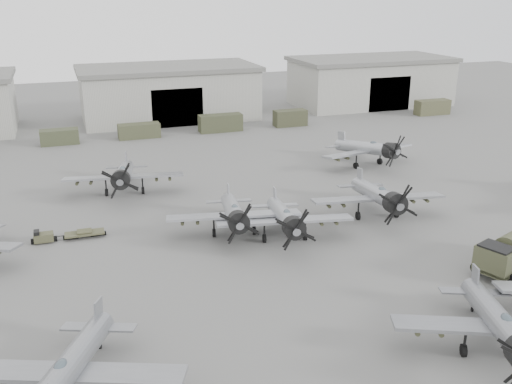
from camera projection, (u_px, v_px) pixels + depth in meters
ground at (337, 292)px, 40.92m from camera, size 220.00×220.00×0.00m
hangar_center at (169, 92)px, 94.58m from camera, size 29.00×14.80×8.70m
hangar_right at (370, 81)px, 106.33m from camera, size 29.00×14.80×8.70m
support_truck_2 at (60, 137)px, 79.53m from camera, size 5.17×2.20×2.11m
support_truck_3 at (139, 131)px, 82.94m from camera, size 6.00×2.20×2.10m
support_truck_4 at (220, 123)px, 86.66m from camera, size 6.58×2.20×2.61m
support_truck_5 at (290, 118)px, 90.22m from camera, size 5.18×2.20×2.52m
support_truck_7 at (432, 107)px, 98.43m from camera, size 6.08×2.20×2.52m
aircraft_near_0 at (66, 372)px, 28.88m from camera, size 11.93×10.78×4.83m
aircraft_near_1 at (501, 326)px, 32.77m from camera, size 11.99×10.87×4.91m
aircraft_mid_1 at (234, 213)px, 49.46m from camera, size 11.88×10.69×4.71m
aircraft_mid_2 at (379, 196)px, 53.16m from camera, size 12.71×11.44×5.04m
aircraft_far_0 at (123, 175)px, 59.36m from camera, size 12.58×11.32×4.99m
aircraft_far_1 at (370, 149)px, 69.02m from camera, size 12.53×11.28×4.97m
aircraft_extra_622 at (285, 218)px, 48.34m from camera, size 11.88×10.69×4.71m
tug_trailer at (59, 236)px, 49.10m from camera, size 5.84×1.28×1.17m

